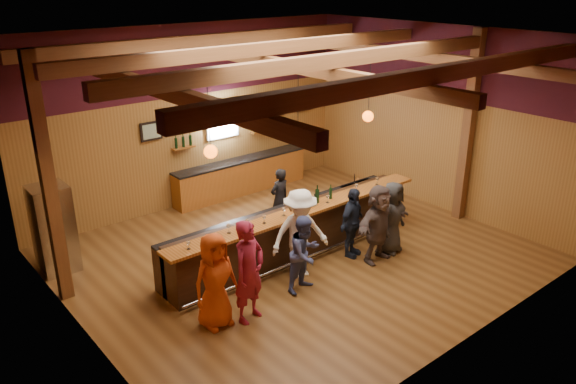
% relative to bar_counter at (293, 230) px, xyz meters
% --- Properties ---
extents(room, '(9.04, 9.00, 4.52)m').
position_rel_bar_counter_xyz_m(room, '(-0.02, -0.09, 2.69)').
color(room, brown).
rests_on(room, ground).
extents(bar_counter, '(6.30, 1.07, 1.11)m').
position_rel_bar_counter_xyz_m(bar_counter, '(0.00, 0.00, 0.00)').
color(bar_counter, black).
rests_on(bar_counter, ground).
extents(back_bar_cabinet, '(4.00, 0.52, 0.95)m').
position_rel_bar_counter_xyz_m(back_bar_cabinet, '(1.18, 3.57, -0.05)').
color(back_bar_cabinet, brown).
rests_on(back_bar_cabinet, ground).
extents(window, '(0.95, 0.09, 0.95)m').
position_rel_bar_counter_xyz_m(window, '(0.78, 3.80, 1.53)').
color(window, silver).
rests_on(window, room).
extents(framed_pictures, '(5.35, 0.05, 0.45)m').
position_rel_bar_counter_xyz_m(framed_pictures, '(1.65, 3.79, 1.58)').
color(framed_pictures, black).
rests_on(framed_pictures, room).
extents(wine_shelves, '(3.00, 0.18, 0.30)m').
position_rel_bar_counter_xyz_m(wine_shelves, '(0.78, 3.73, 1.10)').
color(wine_shelves, brown).
rests_on(wine_shelves, room).
extents(pendant_lights, '(4.24, 0.24, 1.37)m').
position_rel_bar_counter_xyz_m(pendant_lights, '(-0.02, -0.15, 2.19)').
color(pendant_lights, black).
rests_on(pendant_lights, room).
extents(stainless_fridge, '(0.70, 0.70, 1.80)m').
position_rel_bar_counter_xyz_m(stainless_fridge, '(-4.12, 2.45, 0.38)').
color(stainless_fridge, silver).
rests_on(stainless_fridge, ground).
extents(customer_orange, '(0.84, 0.55, 1.69)m').
position_rel_bar_counter_xyz_m(customer_orange, '(-2.69, -1.19, 0.32)').
color(customer_orange, '#C44312').
rests_on(customer_orange, ground).
extents(customer_redvest, '(0.77, 0.60, 1.84)m').
position_rel_bar_counter_xyz_m(customer_redvest, '(-2.16, -1.41, 0.40)').
color(customer_redvest, maroon).
rests_on(customer_redvest, ground).
extents(customer_denim, '(0.81, 0.68, 1.50)m').
position_rel_bar_counter_xyz_m(customer_denim, '(-0.79, -1.28, 0.23)').
color(customer_denim, '#444F88').
rests_on(customer_denim, ground).
extents(customer_white, '(1.31, 0.98, 1.81)m').
position_rel_bar_counter_xyz_m(customer_white, '(-0.53, -0.83, 0.39)').
color(customer_white, white).
rests_on(customer_white, ground).
extents(customer_navy, '(0.96, 0.62, 1.52)m').
position_rel_bar_counter_xyz_m(customer_navy, '(0.85, -0.89, 0.24)').
color(customer_navy, '#192032').
rests_on(customer_navy, ground).
extents(customer_brown, '(1.57, 0.60, 1.66)m').
position_rel_bar_counter_xyz_m(customer_brown, '(1.13, -1.37, 0.31)').
color(customer_brown, '#534542').
rests_on(customer_brown, ground).
extents(customer_dark, '(0.87, 0.67, 1.58)m').
position_rel_bar_counter_xyz_m(customer_dark, '(1.65, -1.29, 0.27)').
color(customer_dark, '#2A2B2D').
rests_on(customer_dark, ground).
extents(bartender, '(0.56, 0.39, 1.46)m').
position_rel_bar_counter_xyz_m(bartender, '(0.58, 1.17, 0.21)').
color(bartender, black).
rests_on(bartender, ground).
extents(ice_bucket, '(0.23, 0.23, 0.25)m').
position_rel_bar_counter_xyz_m(ice_bucket, '(0.20, -0.25, 0.71)').
color(ice_bucket, brown).
rests_on(ice_bucket, bar_counter).
extents(bottle_a, '(0.08, 0.08, 0.39)m').
position_rel_bar_counter_xyz_m(bottle_a, '(0.46, -0.23, 0.74)').
color(bottle_a, black).
rests_on(bottle_a, bar_counter).
extents(bottle_b, '(0.07, 0.07, 0.32)m').
position_rel_bar_counter_xyz_m(bottle_b, '(0.83, -0.25, 0.71)').
color(bottle_b, black).
rests_on(bottle_b, bar_counter).
extents(glass_a, '(0.07, 0.07, 0.16)m').
position_rel_bar_counter_xyz_m(glass_a, '(-2.70, -0.37, 0.71)').
color(glass_a, silver).
rests_on(glass_a, bar_counter).
extents(glass_b, '(0.09, 0.09, 0.19)m').
position_rel_bar_counter_xyz_m(glass_b, '(-1.79, -0.28, 0.73)').
color(glass_b, silver).
rests_on(glass_b, bar_counter).
extents(glass_c, '(0.07, 0.07, 0.17)m').
position_rel_bar_counter_xyz_m(glass_c, '(-1.38, -0.29, 0.71)').
color(glass_c, silver).
rests_on(glass_c, bar_counter).
extents(glass_d, '(0.08, 0.08, 0.18)m').
position_rel_bar_counter_xyz_m(glass_d, '(-1.03, -0.35, 0.71)').
color(glass_d, silver).
rests_on(glass_d, bar_counter).
extents(glass_e, '(0.08, 0.08, 0.18)m').
position_rel_bar_counter_xyz_m(glass_e, '(-0.51, -0.31, 0.71)').
color(glass_e, silver).
rests_on(glass_e, bar_counter).
extents(glass_f, '(0.08, 0.08, 0.18)m').
position_rel_bar_counter_xyz_m(glass_f, '(0.63, -0.37, 0.71)').
color(glass_f, silver).
rests_on(glass_f, bar_counter).
extents(glass_g, '(0.09, 0.09, 0.20)m').
position_rel_bar_counter_xyz_m(glass_g, '(1.54, -0.33, 0.73)').
color(glass_g, silver).
rests_on(glass_g, bar_counter).
extents(glass_h, '(0.08, 0.08, 0.18)m').
position_rel_bar_counter_xyz_m(glass_h, '(2.23, -0.32, 0.72)').
color(glass_h, silver).
rests_on(glass_h, bar_counter).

